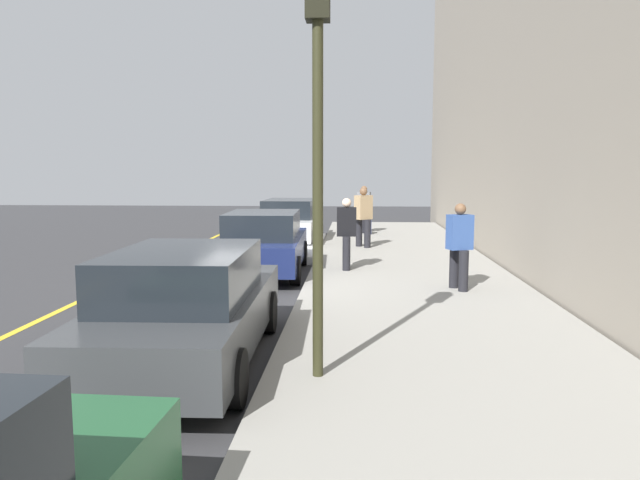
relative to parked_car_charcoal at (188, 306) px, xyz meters
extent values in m
plane|color=#333335|center=(5.44, -0.08, -0.76)|extent=(56.00, 56.00, 0.00)
cube|color=gray|center=(5.44, -3.38, -0.68)|extent=(28.00, 4.60, 0.15)
cube|color=gold|center=(5.44, 3.12, -0.76)|extent=(28.00, 0.14, 0.01)
cube|color=white|center=(10.95, -0.78, -0.65)|extent=(5.85, 0.56, 0.22)
cylinder|color=black|center=(1.51, 0.88, -0.44)|extent=(0.65, 0.24, 0.64)
cylinder|color=black|center=(1.55, -0.80, -0.44)|extent=(0.65, 0.24, 0.64)
cylinder|color=black|center=(-1.41, 0.80, -0.44)|extent=(0.65, 0.24, 0.64)
cylinder|color=black|center=(-1.37, -0.87, -0.44)|extent=(0.65, 0.24, 0.64)
cube|color=#383A3D|center=(0.07, 0.00, -0.17)|extent=(4.75, 1.92, 0.64)
cube|color=black|center=(-0.17, 0.00, 0.45)|extent=(2.49, 1.66, 0.60)
cylinder|color=black|center=(8.00, 0.93, -0.44)|extent=(0.65, 0.24, 0.64)
cylinder|color=black|center=(8.05, -0.75, -0.44)|extent=(0.65, 0.24, 0.64)
cylinder|color=black|center=(5.29, 0.85, -0.44)|extent=(0.65, 0.24, 0.64)
cylinder|color=black|center=(5.34, -0.83, -0.44)|extent=(0.65, 0.24, 0.64)
cube|color=navy|center=(6.67, 0.05, -0.17)|extent=(4.43, 1.93, 0.64)
cube|color=black|center=(6.45, 0.04, 0.45)|extent=(2.32, 1.67, 0.60)
cylinder|color=black|center=(14.13, 0.86, -0.44)|extent=(0.65, 0.24, 0.64)
cylinder|color=black|center=(14.09, -0.82, -0.44)|extent=(0.65, 0.24, 0.64)
cylinder|color=black|center=(11.20, 0.93, -0.44)|extent=(0.65, 0.24, 0.64)
cylinder|color=black|center=(11.16, -0.75, -0.44)|extent=(0.65, 0.24, 0.64)
cube|color=white|center=(12.64, 0.05, -0.17)|extent=(4.76, 1.92, 0.64)
cube|color=black|center=(12.41, 0.06, 0.45)|extent=(2.49, 1.66, 0.60)
cylinder|color=black|center=(10.86, -2.24, -0.18)|extent=(0.20, 0.20, 0.85)
cylinder|color=black|center=(10.54, -2.49, -0.18)|extent=(0.20, 0.20, 0.85)
cube|color=tan|center=(10.70, -2.37, 0.61)|extent=(0.55, 0.57, 0.73)
sphere|color=brown|center=(10.70, -2.37, 1.09)|extent=(0.24, 0.24, 0.24)
cylinder|color=black|center=(6.43, -1.93, -0.21)|extent=(0.19, 0.19, 0.79)
cylinder|color=black|center=(6.80, -1.92, -0.21)|extent=(0.19, 0.19, 0.79)
cube|color=black|center=(6.61, -1.92, 0.52)|extent=(0.29, 0.46, 0.67)
sphere|color=beige|center=(6.61, -1.92, 0.97)|extent=(0.22, 0.22, 0.22)
cylinder|color=black|center=(4.15, -4.23, -0.21)|extent=(0.19, 0.19, 0.80)
cylinder|color=black|center=(4.51, -4.11, -0.21)|extent=(0.19, 0.19, 0.80)
cube|color=#335193|center=(4.33, -4.17, 0.53)|extent=(0.42, 0.53, 0.68)
sphere|color=brown|center=(4.33, -4.17, 0.98)|extent=(0.22, 0.22, 0.22)
cylinder|color=black|center=(15.07, -2.47, -0.20)|extent=(0.19, 0.19, 0.82)
cylinder|color=black|center=(14.69, -2.40, -0.20)|extent=(0.19, 0.19, 0.82)
cube|color=slate|center=(14.88, -2.44, 0.57)|extent=(0.38, 0.52, 0.70)
sphere|color=brown|center=(14.88, -2.44, 1.03)|extent=(0.23, 0.23, 0.23)
cylinder|color=#2D2D19|center=(-0.75, -1.72, 1.36)|extent=(0.12, 0.12, 3.93)
sphere|color=green|center=(-0.60, -1.72, 3.44)|extent=(0.14, 0.14, 0.14)
cube|color=#191E38|center=(14.43, -2.60, -0.36)|extent=(0.34, 0.22, 0.50)
cylinder|color=#4C4C4C|center=(14.43, -2.60, 0.08)|extent=(0.03, 0.03, 0.36)
camera|label=1|loc=(-7.30, -2.14, 1.74)|focal=33.27mm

